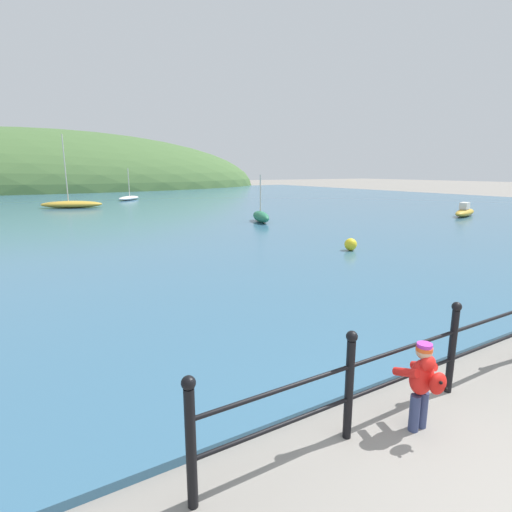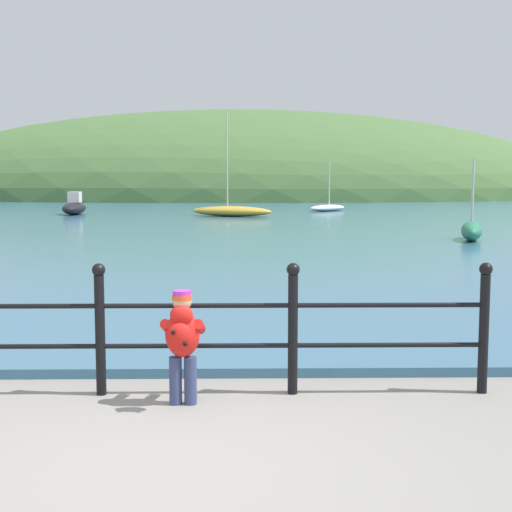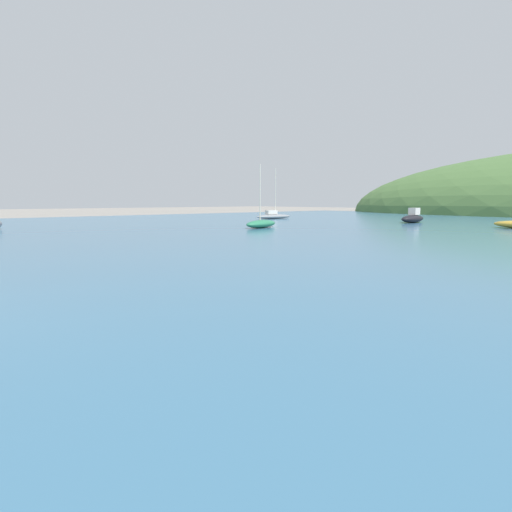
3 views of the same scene
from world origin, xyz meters
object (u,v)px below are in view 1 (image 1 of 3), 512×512
Objects in this scene: boat_far_right at (129,198)px; boat_mid_harbor at (261,216)px; boat_twin_mast at (72,204)px; mooring_buoy at (351,244)px; boat_far_left at (465,212)px; child_in_coat at (423,379)px.

boat_mid_harbor is at bearing -84.03° from boat_far_right.
boat_mid_harbor is 0.48× the size of boat_twin_mast.
boat_far_left is at bearing 17.56° from mooring_buoy.
boat_far_left is at bearing 30.93° from child_in_coat.
boat_far_right is (5.40, 35.32, -0.31)m from child_in_coat.
boat_far_left is 7.48× the size of mooring_buoy.
boat_mid_harbor is 19.95m from boat_far_right.
mooring_buoy is (6.21, -22.09, -0.06)m from boat_twin_mast.
child_in_coat is at bearing -129.54° from mooring_buoy.
boat_far_right is 0.96× the size of boat_far_left.
mooring_buoy is at bearing -162.44° from boat_far_left.
boat_twin_mast is at bearing 105.70° from mooring_buoy.
boat_mid_harbor is 8.18m from mooring_buoy.
child_in_coat is 17.19m from boat_mid_harbor.
boat_far_right is 27.92m from mooring_buoy.
boat_twin_mast reaches higher than mooring_buoy.
boat_far_right is at bearing 46.71° from boat_twin_mast.
boat_mid_harbor reaches higher than mooring_buoy.
boat_mid_harbor is 0.82× the size of boat_far_right.
child_in_coat is 2.38× the size of mooring_buoy.
child_in_coat is 29.50m from boat_twin_mast.
boat_twin_mast is at bearing 118.35° from boat_mid_harbor.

